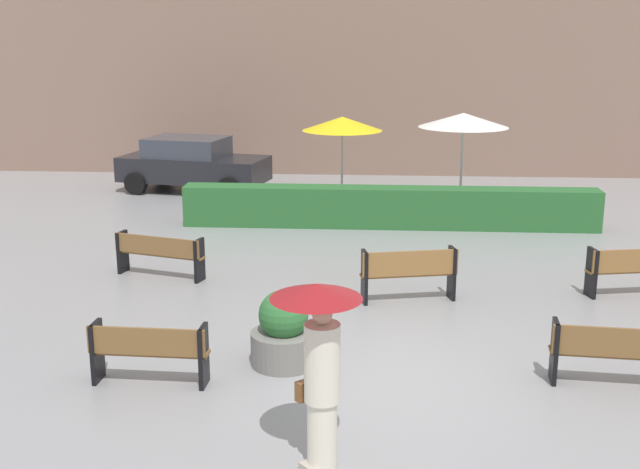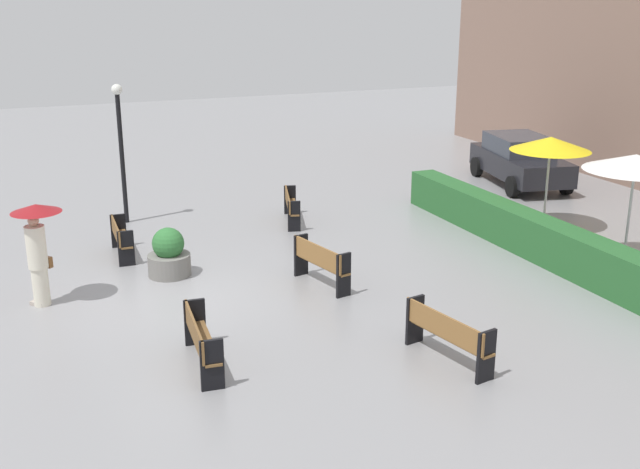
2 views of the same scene
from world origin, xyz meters
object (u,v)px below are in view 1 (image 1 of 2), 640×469
at_px(bench_near_left, 149,350).
at_px(bench_mid_center, 409,271).
at_px(patio_umbrella_yellow, 342,124).
at_px(bench_far_right, 639,267).
at_px(patio_umbrella_white, 463,120).
at_px(bench_far_left, 159,252).
at_px(parked_car, 192,163).
at_px(pedestrian_with_umbrella, 319,351).
at_px(planter_pot, 284,333).
at_px(bench_near_right, 623,351).

height_order(bench_near_left, bench_mid_center, bench_mid_center).
height_order(bench_near_left, patio_umbrella_yellow, patio_umbrella_yellow).
height_order(bench_far_right, patio_umbrella_white, patio_umbrella_white).
relative_size(bench_near_left, patio_umbrella_white, 0.61).
relative_size(bench_far_left, parked_car, 0.40).
height_order(pedestrian_with_umbrella, parked_car, pedestrian_with_umbrella).
bearing_deg(patio_umbrella_white, patio_umbrella_yellow, 177.29).
bearing_deg(bench_far_right, bench_mid_center, -171.66).
relative_size(bench_far_right, bench_mid_center, 1.10).
height_order(planter_pot, patio_umbrella_white, patio_umbrella_white).
height_order(bench_near_left, patio_umbrella_white, patio_umbrella_white).
relative_size(bench_near_left, parked_car, 0.35).
height_order(planter_pot, parked_car, parked_car).
bearing_deg(bench_near_right, bench_far_right, 69.60).
height_order(bench_near_left, planter_pot, planter_pot).
relative_size(bench_mid_center, patio_umbrella_yellow, 0.69).
bearing_deg(planter_pot, bench_mid_center, 56.37).
height_order(bench_near_left, bench_far_left, bench_near_left).
distance_m(bench_mid_center, parked_car, 11.07).
distance_m(bench_far_right, parked_car, 13.26).
height_order(bench_far_right, bench_far_left, bench_far_right).
distance_m(bench_mid_center, patio_umbrella_white, 7.17).
height_order(bench_far_right, pedestrian_with_umbrella, pedestrian_with_umbrella).
bearing_deg(pedestrian_with_umbrella, parked_car, 107.58).
xyz_separation_m(bench_near_left, bench_far_right, (7.60, 4.16, 0.03)).
bearing_deg(pedestrian_with_umbrella, patio_umbrella_white, 77.32).
distance_m(pedestrian_with_umbrella, patio_umbrella_white, 12.55).
bearing_deg(patio_umbrella_white, bench_far_right, -68.02).
bearing_deg(bench_near_left, patio_umbrella_white, 63.61).
bearing_deg(bench_near_left, bench_far_left, 103.37).
xyz_separation_m(bench_near_right, bench_mid_center, (-2.63, 3.22, 0.05)).
distance_m(bench_far_right, bench_near_right, 4.07).
bearing_deg(patio_umbrella_yellow, bench_far_right, -48.95).
xyz_separation_m(bench_near_right, patio_umbrella_white, (-1.06, 9.97, 1.90)).
distance_m(patio_umbrella_yellow, patio_umbrella_white, 3.00).
xyz_separation_m(bench_far_right, bench_far_left, (-8.71, 0.49, -0.03)).
height_order(planter_pot, patio_umbrella_yellow, patio_umbrella_yellow).
bearing_deg(bench_far_left, patio_umbrella_white, 42.30).
bearing_deg(bench_far_right, patio_umbrella_white, 111.98).
distance_m(bench_mid_center, bench_far_left, 4.78).
xyz_separation_m(patio_umbrella_white, parked_car, (-7.44, 2.63, -1.59)).
distance_m(pedestrian_with_umbrella, patio_umbrella_yellow, 12.38).
xyz_separation_m(bench_mid_center, bench_far_left, (-4.65, 1.09, -0.06)).
distance_m(bench_far_left, pedestrian_with_umbrella, 7.45).
bearing_deg(bench_mid_center, patio_umbrella_white, 76.92).
distance_m(bench_far_left, parked_car, 8.39).
distance_m(bench_near_left, patio_umbrella_yellow, 10.82).
relative_size(bench_near_right, bench_far_left, 1.02).
distance_m(bench_far_left, patio_umbrella_yellow, 6.87).
bearing_deg(patio_umbrella_yellow, pedestrian_with_umbrella, -88.82).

